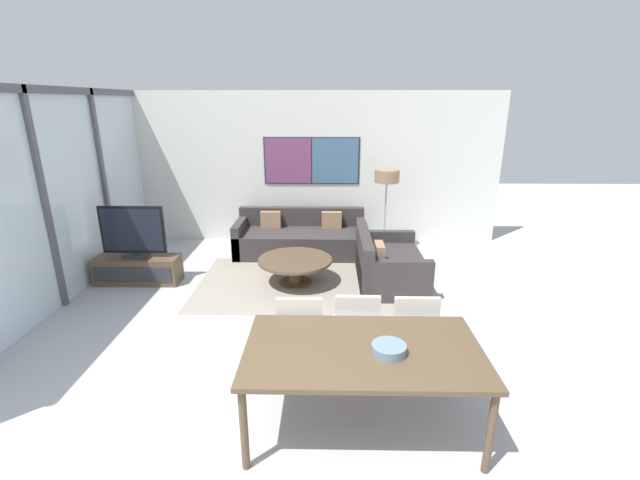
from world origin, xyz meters
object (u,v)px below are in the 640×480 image
at_px(sofa_main, 301,238).
at_px(dining_table, 363,354).
at_px(sofa_side, 385,266).
at_px(coffee_table, 295,265).
at_px(dining_chair_left, 300,328).
at_px(dining_chair_right, 413,327).
at_px(floor_lamp, 387,180).
at_px(television, 133,233).
at_px(fruit_bowl, 389,348).
at_px(dining_chair_centre, 356,326).
at_px(tv_console, 138,270).

relative_size(sofa_main, dining_table, 1.21).
relative_size(sofa_side, coffee_table, 1.37).
relative_size(dining_chair_left, dining_chair_right, 1.00).
bearing_deg(dining_chair_right, floor_lamp, 87.13).
distance_m(television, floor_lamp, 4.18).
relative_size(sofa_side, fruit_bowl, 5.51).
xyz_separation_m(sofa_main, dining_chair_centre, (0.77, -3.56, 0.24)).
bearing_deg(dining_chair_centre, television, 145.51).
bearing_deg(tv_console, fruit_bowl, -42.12).
bearing_deg(coffee_table, dining_table, -75.31).
bearing_deg(dining_table, sofa_side, 79.20).
height_order(sofa_side, floor_lamp, floor_lamp).
relative_size(fruit_bowl, floor_lamp, 0.18).
bearing_deg(sofa_main, dining_chair_centre, -77.81).
relative_size(coffee_table, dining_table, 0.58).
relative_size(tv_console, dining_table, 0.65).
height_order(sofa_side, fruit_bowl, fruit_bowl).
bearing_deg(dining_chair_left, tv_console, 139.45).
xyz_separation_m(tv_console, dining_chair_centre, (3.14, -2.15, 0.30)).
height_order(tv_console, dining_table, dining_table).
bearing_deg(dining_chair_left, sofa_side, 63.84).
relative_size(coffee_table, dining_chair_centre, 1.24).
distance_m(television, fruit_bowl, 4.49).
xyz_separation_m(dining_chair_left, fruit_bowl, (0.74, -0.80, 0.28)).
distance_m(sofa_side, dining_chair_centre, 2.32).
distance_m(tv_console, sofa_side, 3.71).
relative_size(sofa_side, dining_chair_left, 1.70).
xyz_separation_m(dining_table, dining_chair_centre, (-0.00, 0.78, -0.18)).
bearing_deg(dining_chair_right, dining_table, -126.00).
bearing_deg(television, floor_lamp, 20.99).
bearing_deg(dining_chair_left, television, 139.44).
bearing_deg(television, dining_chair_left, -40.56).
bearing_deg(sofa_side, sofa_main, 45.40).
bearing_deg(fruit_bowl, dining_chair_right, 66.76).
relative_size(dining_table, fruit_bowl, 6.95).
relative_size(dining_table, floor_lamp, 1.27).
xyz_separation_m(television, sofa_main, (2.37, 1.40, -0.52)).
bearing_deg(sofa_main, sofa_side, -44.60).
xyz_separation_m(dining_table, fruit_bowl, (0.19, -0.08, 0.10)).
xyz_separation_m(dining_table, floor_lamp, (0.73, 4.42, 0.62)).
bearing_deg(dining_table, tv_console, 136.91).
bearing_deg(fruit_bowl, tv_console, 137.88).
bearing_deg(dining_chair_left, dining_table, -52.63).
height_order(sofa_main, dining_chair_left, dining_chair_left).
relative_size(sofa_side, dining_chair_right, 1.70).
bearing_deg(dining_chair_centre, sofa_side, 75.56).
height_order(dining_chair_right, floor_lamp, floor_lamp).
xyz_separation_m(television, dining_chair_right, (3.69, -2.18, -0.28)).
distance_m(sofa_main, fruit_bowl, 4.55).
xyz_separation_m(sofa_side, dining_chair_left, (-1.13, -2.29, 0.24)).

